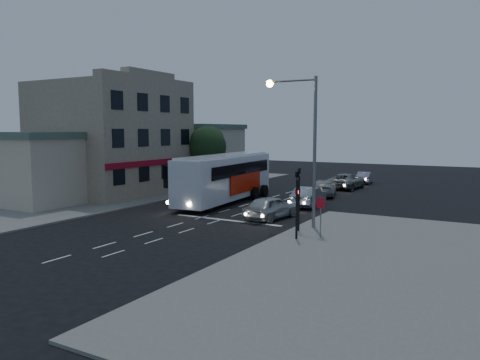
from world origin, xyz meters
The scene contains 18 objects.
ground centered at (0.00, 0.00, 0.00)m, with size 120.00×120.00×0.00m, color black.
sidewalk_near centered at (13.00, -4.00, 0.06)m, with size 12.00×24.00×0.12m, color slate.
sidewalk_far centered at (-13.00, 8.00, 0.06)m, with size 12.00×50.00×0.12m, color slate.
road_markings centered at (1.29, 3.31, 0.00)m, with size 8.00×30.55×0.01m.
tour_bus centered at (-2.07, 8.55, 2.15)m, with size 3.74×13.11×3.97m.
car_suv centered at (4.35, 3.80, 0.79)m, with size 1.87×4.66×1.59m, color #B3B4B5.
car_sedan_a centered at (4.66, 10.03, 0.78)m, with size 1.65×4.73×1.56m, color #989EAA.
car_sedan_b centered at (3.71, 16.33, 0.74)m, with size 2.07×5.09×1.48m, color #939496.
car_sedan_c centered at (3.98, 22.57, 0.78)m, with size 2.58×5.59×1.55m, color gray.
car_extra centered at (4.36, 28.16, 0.66)m, with size 1.40×4.01×1.32m, color #A09EB3.
traffic_signal_main centered at (7.60, 0.78, 2.42)m, with size 0.25×0.35×4.10m.
traffic_signal_side centered at (8.30, -1.20, 2.42)m, with size 0.18×0.15×4.10m.
regulatory_sign centered at (9.30, -0.24, 1.60)m, with size 0.45×0.12×2.20m.
streetlight centered at (7.34, 2.20, 5.73)m, with size 3.32×0.44×9.00m.
main_building centered at (-13.96, 8.00, 5.16)m, with size 10.12×12.00×11.00m.
low_building_south centered at (-14.50, -0.50, 3.00)m, with size 7.40×5.40×5.70m.
low_building_north centered at (-13.50, 20.00, 3.39)m, with size 9.40×9.40×6.50m.
street_tree centered at (-8.21, 15.02, 4.50)m, with size 4.00×4.00×6.20m.
Camera 1 is at (17.79, -24.26, 5.95)m, focal length 35.00 mm.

